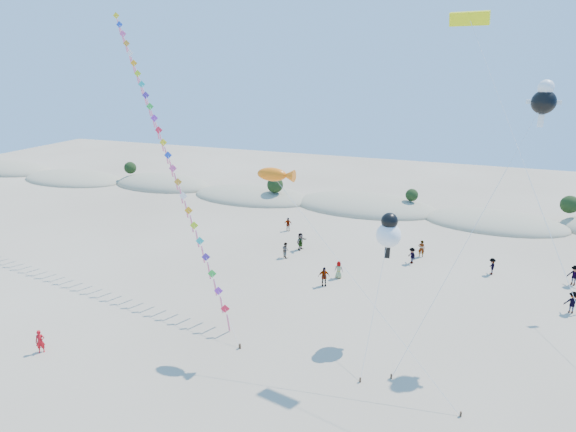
% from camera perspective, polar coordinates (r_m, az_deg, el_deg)
% --- Properties ---
extents(dune_ridge, '(145.30, 11.49, 5.57)m').
position_cam_1_polar(dune_ridge, '(64.31, 9.92, 0.98)').
color(dune_ridge, tan).
rests_on(dune_ridge, ground).
extents(kite_train, '(22.11, 17.84, 23.53)m').
position_cam_1_polar(kite_train, '(42.79, -14.74, 8.86)').
color(kite_train, '#3F2D1E').
rests_on(kite_train, ground).
extents(fish_kite, '(13.74, 4.73, 12.02)m').
position_cam_1_polar(fish_kite, '(30.65, -1.37, 4.82)').
color(fish_kite, '#3F2D1E').
rests_on(fish_kite, ground).
extents(cartoon_kite_low, '(1.67, 7.01, 8.93)m').
position_cam_1_polar(cartoon_kite_low, '(32.77, 11.85, -1.90)').
color(cartoon_kite_low, '#3F2D1E').
rests_on(cartoon_kite_low, ground).
extents(cartoon_kite_high, '(8.05, 9.30, 17.40)m').
position_cam_1_polar(cartoon_kite_high, '(34.36, 28.05, 12.05)').
color(cartoon_kite_high, '#3F2D1E').
rests_on(cartoon_kite_high, ground).
extents(parafoil_kite, '(11.03, 16.44, 21.30)m').
position_cam_1_polar(parafoil_kite, '(32.52, 21.00, 20.27)').
color(parafoil_kite, '#3F2D1E').
rests_on(parafoil_kite, ground).
extents(flyer_foreground, '(0.69, 0.64, 1.59)m').
position_cam_1_polar(flyer_foreground, '(36.69, -27.30, -13.07)').
color(flyer_foreground, red).
rests_on(flyer_foreground, ground).
extents(beachgoers, '(29.19, 12.97, 1.81)m').
position_cam_1_polar(beachgoers, '(45.96, 14.31, -5.26)').
color(beachgoers, slate).
rests_on(beachgoers, ground).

